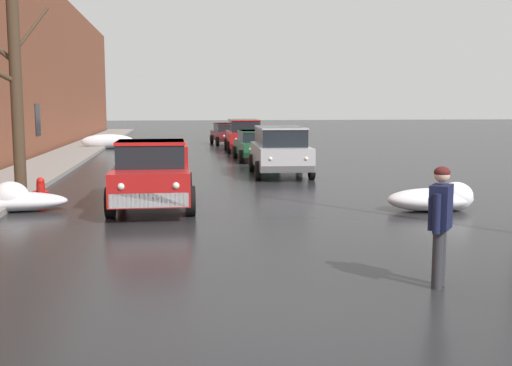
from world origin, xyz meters
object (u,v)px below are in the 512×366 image
Objects in this scene: pickup_truck_red_approaching_near_lane at (152,173)px; suv_silver_parked_kerbside_close at (280,149)px; sedan_maroon_queued_behind_truck at (227,133)px; pedestrian_with_coffee at (440,217)px; sedan_green_parked_kerbside_mid at (255,144)px; fire_hydrant at (41,190)px; suv_red_parked_far_down_block at (244,134)px; bare_tree_second_along_sidewalk at (10,66)px.

pickup_truck_red_approaching_near_lane is 8.17m from suv_silver_parked_kerbside_close.
pickup_truck_red_approaching_near_lane is 1.25× the size of sedan_maroon_queued_behind_truck.
pickup_truck_red_approaching_near_lane is 2.85× the size of pedestrian_with_coffee.
sedan_green_parked_kerbside_mid is 14.31m from fire_hydrant.
suv_red_parked_far_down_block is at bearing 89.65° from pedestrian_with_coffee.
pickup_truck_red_approaching_near_lane is 3.20m from fire_hydrant.
suv_red_parked_far_down_block is 26.48m from pedestrian_with_coffee.
pickup_truck_red_approaching_near_lane reaches higher than fire_hydrant.
fire_hydrant is (-7.33, 8.69, -0.68)m from pedestrian_with_coffee.
fire_hydrant is at bearing -4.71° from bare_tree_second_along_sidewalk.
bare_tree_second_along_sidewalk is 1.67× the size of sedan_green_parked_kerbside_mid.
pedestrian_with_coffee is (0.27, -32.80, 0.29)m from sedan_maroon_queued_behind_truck.
sedan_maroon_queued_behind_truck is at bearing 72.27° from bare_tree_second_along_sidewalk.
suv_silver_parked_kerbside_close is 18.31m from sedan_maroon_queued_behind_truck.
suv_red_parked_far_down_block is at bearing 65.38° from bare_tree_second_along_sidewalk.
suv_red_parked_far_down_block is 2.79× the size of pedestrian_with_coffee.
sedan_maroon_queued_behind_truck reaches higher than fire_hydrant.
sedan_maroon_queued_behind_truck is 2.28× the size of pedestrian_with_coffee.
suv_red_parked_far_down_block is (-0.01, 11.98, 0.00)m from suv_silver_parked_kerbside_close.
suv_silver_parked_kerbside_close and suv_red_parked_far_down_block have the same top height.
suv_silver_parked_kerbside_close is at bearing -89.09° from sedan_green_parked_kerbside_mid.
pedestrian_with_coffee reaches higher than sedan_maroon_queued_behind_truck.
suv_silver_parked_kerbside_close is (4.51, 6.81, 0.11)m from pickup_truck_red_approaching_near_lane.
bare_tree_second_along_sidewalk is 1.43× the size of pickup_truck_red_approaching_near_lane.
pedestrian_with_coffee is at bearing -60.58° from pickup_truck_red_approaching_near_lane.
sedan_green_parked_kerbside_mid reaches higher than fire_hydrant.
pickup_truck_red_approaching_near_lane is at bearing -16.32° from bare_tree_second_along_sidewalk.
suv_silver_parked_kerbside_close is 9.50m from fire_hydrant.
bare_tree_second_along_sidewalk is at bearing 175.29° from fire_hydrant.
suv_red_parked_far_down_block is (0.09, 5.55, 0.24)m from sedan_green_parked_kerbside_mid.
fire_hydrant is (-7.49, -17.79, -0.63)m from suv_red_parked_far_down_block.
bare_tree_second_along_sidewalk is 1.79× the size of sedan_maroon_queued_behind_truck.
pickup_truck_red_approaching_near_lane reaches higher than sedan_green_parked_kerbside_mid.
bare_tree_second_along_sidewalk reaches higher than sedan_maroon_queued_behind_truck.
pickup_truck_red_approaching_near_lane is at bearing -108.39° from sedan_green_parked_kerbside_mid.
fire_hydrant is at bearing -142.27° from suv_silver_parked_kerbside_close.
suv_silver_parked_kerbside_close is at bearing -89.94° from suv_red_parked_far_down_block.
pedestrian_with_coffee is 2.48× the size of fire_hydrant.
bare_tree_second_along_sidewalk reaches higher than suv_red_parked_far_down_block.
suv_silver_parked_kerbside_close is 6.44m from sedan_green_parked_kerbside_mid.
sedan_green_parked_kerbside_mid is 20.93m from pedestrian_with_coffee.
pickup_truck_red_approaching_near_lane is at bearing -103.45° from suv_red_parked_far_down_block.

